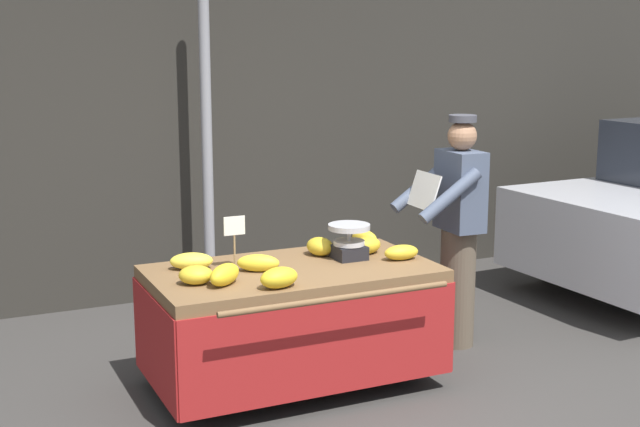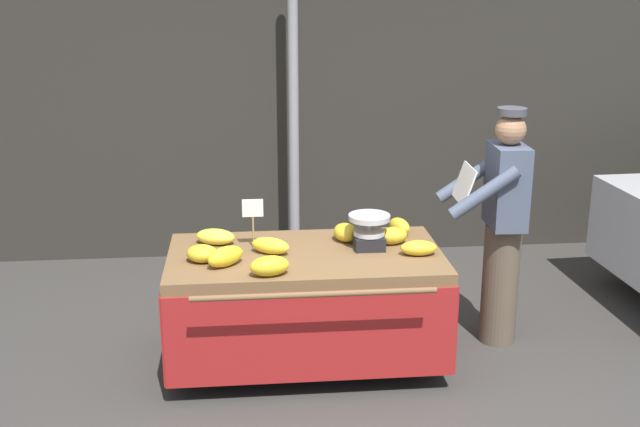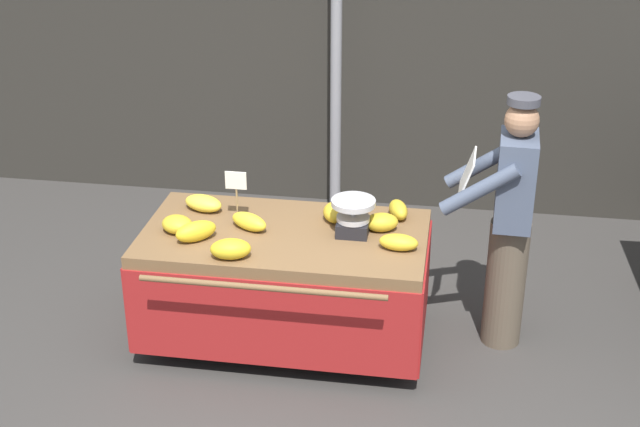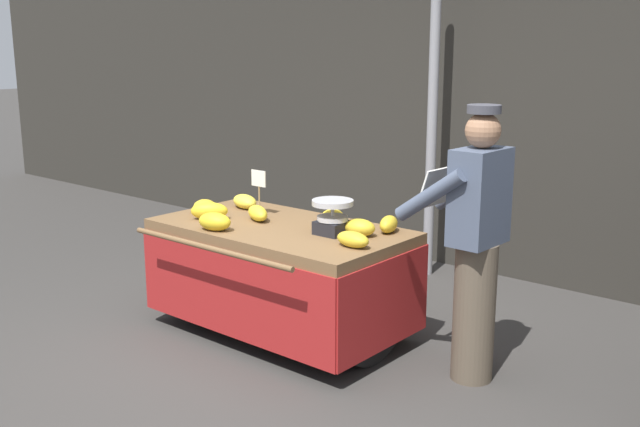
{
  "view_description": "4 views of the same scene",
  "coord_description": "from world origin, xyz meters",
  "px_view_note": "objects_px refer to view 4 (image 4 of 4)",
  "views": [
    {
      "loc": [
        -2.3,
        -4.33,
        2.26
      ],
      "look_at": [
        0.01,
        0.63,
        1.15
      ],
      "focal_mm": 49.0,
      "sensor_mm": 36.0,
      "label": 1
    },
    {
      "loc": [
        -0.57,
        -4.33,
        2.59
      ],
      "look_at": [
        -0.09,
        0.6,
        1.09
      ],
      "focal_mm": 44.9,
      "sensor_mm": 36.0,
      "label": 2
    },
    {
      "loc": [
        0.86,
        -4.38,
        3.39
      ],
      "look_at": [
        0.05,
        0.62,
        0.97
      ],
      "focal_mm": 50.7,
      "sensor_mm": 36.0,
      "label": 3
    },
    {
      "loc": [
        3.28,
        -3.04,
        2.06
      ],
      "look_at": [
        0.25,
        0.57,
        0.97
      ],
      "focal_mm": 41.45,
      "sensor_mm": 36.0,
      "label": 4
    }
  ],
  "objects_px": {
    "banana_bunch_6": "(332,218)",
    "banana_bunch_0": "(209,211)",
    "banana_bunch_2": "(215,222)",
    "vendor_person": "(475,244)",
    "weighing_scale": "(333,217)",
    "banana_bunch_5": "(258,213)",
    "price_sign": "(259,183)",
    "banana_bunch_4": "(353,239)",
    "banana_cart": "(280,255)",
    "banana_bunch_1": "(389,224)",
    "banana_bunch_3": "(245,201)",
    "banana_bunch_7": "(205,207)",
    "banana_bunch_8": "(360,228)",
    "street_pole": "(432,120)"
  },
  "relations": [
    {
      "from": "banana_bunch_6",
      "to": "banana_bunch_0",
      "type": "bearing_deg",
      "value": -153.23
    },
    {
      "from": "banana_bunch_2",
      "to": "vendor_person",
      "type": "relative_size",
      "value": 0.14
    },
    {
      "from": "weighing_scale",
      "to": "banana_bunch_6",
      "type": "height_order",
      "value": "weighing_scale"
    },
    {
      "from": "banana_bunch_0",
      "to": "banana_bunch_5",
      "type": "relative_size",
      "value": 1.0
    },
    {
      "from": "price_sign",
      "to": "banana_bunch_4",
      "type": "bearing_deg",
      "value": -13.21
    },
    {
      "from": "banana_cart",
      "to": "banana_bunch_6",
      "type": "height_order",
      "value": "banana_bunch_6"
    },
    {
      "from": "banana_bunch_1",
      "to": "price_sign",
      "type": "bearing_deg",
      "value": -169.23
    },
    {
      "from": "weighing_scale",
      "to": "banana_bunch_6",
      "type": "relative_size",
      "value": 1.35
    },
    {
      "from": "banana_bunch_3",
      "to": "banana_bunch_6",
      "type": "distance_m",
      "value": 0.89
    },
    {
      "from": "banana_bunch_7",
      "to": "vendor_person",
      "type": "relative_size",
      "value": 0.12
    },
    {
      "from": "weighing_scale",
      "to": "banana_bunch_1",
      "type": "distance_m",
      "value": 0.39
    },
    {
      "from": "banana_bunch_4",
      "to": "price_sign",
      "type": "bearing_deg",
      "value": 166.79
    },
    {
      "from": "banana_bunch_6",
      "to": "banana_bunch_7",
      "type": "distance_m",
      "value": 1.02
    },
    {
      "from": "banana_cart",
      "to": "banana_bunch_8",
      "type": "xyz_separation_m",
      "value": [
        0.61,
        0.13,
        0.28
      ]
    },
    {
      "from": "banana_bunch_5",
      "to": "banana_bunch_7",
      "type": "height_order",
      "value": "banana_bunch_7"
    },
    {
      "from": "banana_bunch_3",
      "to": "vendor_person",
      "type": "xyz_separation_m",
      "value": [
        2.0,
        -0.01,
        0.01
      ]
    },
    {
      "from": "banana_bunch_5",
      "to": "price_sign",
      "type": "bearing_deg",
      "value": 130.97
    },
    {
      "from": "banana_bunch_2",
      "to": "banana_bunch_3",
      "type": "xyz_separation_m",
      "value": [
        -0.35,
        0.62,
        -0.01
      ]
    },
    {
      "from": "price_sign",
      "to": "banana_bunch_0",
      "type": "xyz_separation_m",
      "value": [
        -0.18,
        -0.33,
        -0.18
      ]
    },
    {
      "from": "street_pole",
      "to": "banana_bunch_5",
      "type": "height_order",
      "value": "street_pole"
    },
    {
      "from": "price_sign",
      "to": "vendor_person",
      "type": "relative_size",
      "value": 0.2
    },
    {
      "from": "weighing_scale",
      "to": "banana_bunch_3",
      "type": "distance_m",
      "value": 1.05
    },
    {
      "from": "banana_cart",
      "to": "banana_bunch_5",
      "type": "relative_size",
      "value": 6.84
    },
    {
      "from": "weighing_scale",
      "to": "banana_bunch_8",
      "type": "relative_size",
      "value": 1.3
    },
    {
      "from": "banana_bunch_2",
      "to": "street_pole",
      "type": "bearing_deg",
      "value": 82.47
    },
    {
      "from": "banana_bunch_0",
      "to": "vendor_person",
      "type": "relative_size",
      "value": 0.16
    },
    {
      "from": "banana_cart",
      "to": "vendor_person",
      "type": "distance_m",
      "value": 1.45
    },
    {
      "from": "banana_bunch_1",
      "to": "banana_bunch_5",
      "type": "distance_m",
      "value": 0.98
    },
    {
      "from": "weighing_scale",
      "to": "price_sign",
      "type": "relative_size",
      "value": 0.82
    },
    {
      "from": "banana_bunch_1",
      "to": "banana_bunch_6",
      "type": "relative_size",
      "value": 1.04
    },
    {
      "from": "banana_bunch_7",
      "to": "banana_bunch_8",
      "type": "xyz_separation_m",
      "value": [
        1.28,
        0.23,
        0.0
      ]
    },
    {
      "from": "banana_bunch_3",
      "to": "street_pole",
      "type": "bearing_deg",
      "value": 68.75
    },
    {
      "from": "price_sign",
      "to": "banana_bunch_1",
      "type": "xyz_separation_m",
      "value": [
        1.04,
        0.2,
        -0.19
      ]
    },
    {
      "from": "banana_bunch_8",
      "to": "vendor_person",
      "type": "xyz_separation_m",
      "value": [
        0.8,
        0.1,
        0.01
      ]
    },
    {
      "from": "banana_bunch_3",
      "to": "banana_bunch_5",
      "type": "relative_size",
      "value": 1.01
    },
    {
      "from": "banana_cart",
      "to": "banana_bunch_7",
      "type": "height_order",
      "value": "banana_bunch_7"
    },
    {
      "from": "price_sign",
      "to": "banana_bunch_1",
      "type": "relative_size",
      "value": 1.58
    },
    {
      "from": "banana_bunch_0",
      "to": "banana_bunch_3",
      "type": "xyz_separation_m",
      "value": [
        -0.07,
        0.43,
        -0.01
      ]
    },
    {
      "from": "vendor_person",
      "to": "banana_bunch_2",
      "type": "bearing_deg",
      "value": -159.6
    },
    {
      "from": "price_sign",
      "to": "banana_bunch_1",
      "type": "bearing_deg",
      "value": 10.77
    },
    {
      "from": "street_pole",
      "to": "banana_bunch_4",
      "type": "relative_size",
      "value": 11.65
    },
    {
      "from": "weighing_scale",
      "to": "banana_bunch_5",
      "type": "relative_size",
      "value": 1.04
    },
    {
      "from": "street_pole",
      "to": "banana_bunch_7",
      "type": "height_order",
      "value": "street_pole"
    },
    {
      "from": "street_pole",
      "to": "banana_bunch_7",
      "type": "relative_size",
      "value": 13.63
    },
    {
      "from": "street_pole",
      "to": "banana_bunch_6",
      "type": "relative_size",
      "value": 13.54
    },
    {
      "from": "street_pole",
      "to": "banana_bunch_0",
      "type": "xyz_separation_m",
      "value": [
        -0.57,
        -2.1,
        -0.53
      ]
    },
    {
      "from": "banana_bunch_3",
      "to": "banana_bunch_5",
      "type": "xyz_separation_m",
      "value": [
        0.37,
        -0.23,
        0.0
      ]
    },
    {
      "from": "price_sign",
      "to": "banana_bunch_5",
      "type": "height_order",
      "value": "price_sign"
    },
    {
      "from": "price_sign",
      "to": "banana_bunch_0",
      "type": "bearing_deg",
      "value": -118.78
    },
    {
      "from": "price_sign",
      "to": "banana_bunch_3",
      "type": "relative_size",
      "value": 1.25
    }
  ]
}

